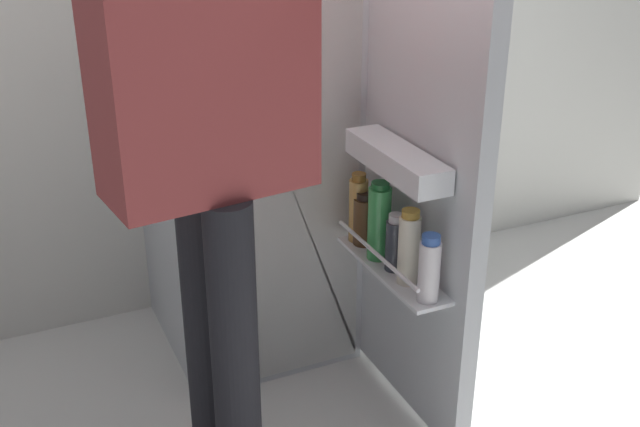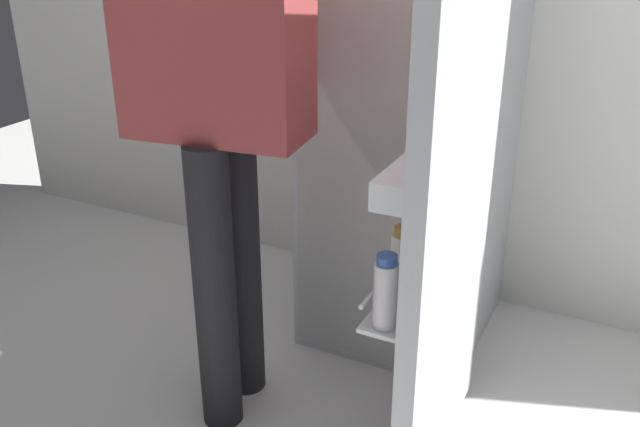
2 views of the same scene
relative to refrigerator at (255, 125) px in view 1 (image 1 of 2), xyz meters
The scene contains 3 objects.
ground_plane 0.95m from the refrigerator, 93.00° to the right, with size 6.79×6.79×0.00m, color silver.
refrigerator is the anchor object (origin of this frame).
person 0.74m from the refrigerator, 117.75° to the right, with size 0.65×0.77×1.75m.
Camera 1 is at (-0.77, -1.75, 1.58)m, focal length 43.87 mm.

